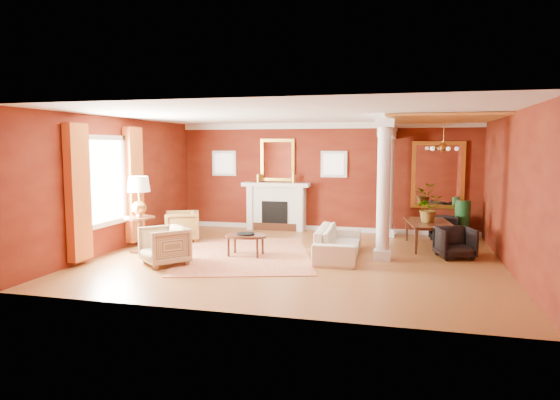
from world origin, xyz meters
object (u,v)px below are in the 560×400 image
(coffee_table, at_px, (246,237))
(side_table, at_px, (139,200))
(armchair_leopard, at_px, (182,225))
(armchair_stripe, at_px, (164,244))
(dining_table, at_px, (430,227))
(sofa, at_px, (338,237))

(coffee_table, xyz_separation_m, side_table, (-2.35, -0.14, 0.71))
(coffee_table, distance_m, side_table, 2.46)
(armchair_leopard, height_order, armchair_stripe, armchair_stripe)
(armchair_leopard, relative_size, side_table, 0.49)
(coffee_table, xyz_separation_m, dining_table, (3.74, 1.87, 0.06))
(armchair_stripe, distance_m, dining_table, 5.83)
(armchair_leopard, height_order, coffee_table, armchair_leopard)
(side_table, bearing_deg, armchair_stripe, -41.76)
(sofa, height_order, armchair_leopard, sofa)
(armchair_stripe, relative_size, side_table, 0.49)
(armchair_stripe, bearing_deg, dining_table, 71.91)
(armchair_leopard, xyz_separation_m, coffee_table, (2.01, -1.21, 0.00))
(dining_table, bearing_deg, side_table, 100.77)
(sofa, xyz_separation_m, side_table, (-4.22, -0.56, 0.71))
(sofa, height_order, coffee_table, sofa)
(sofa, bearing_deg, dining_table, -54.61)
(armchair_stripe, bearing_deg, sofa, 66.99)
(armchair_leopard, relative_size, dining_table, 0.48)
(armchair_leopard, xyz_separation_m, dining_table, (5.75, 0.65, 0.06))
(sofa, bearing_deg, side_table, 95.05)
(coffee_table, height_order, dining_table, dining_table)
(side_table, relative_size, dining_table, 0.99)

